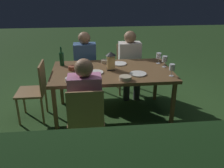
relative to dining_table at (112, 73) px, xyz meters
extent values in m
plane|color=#2D5123|center=(0.00, 0.00, -0.68)|extent=(16.00, 16.00, 0.00)
cube|color=brown|center=(0.00, 0.00, 0.03)|extent=(1.74, 1.03, 0.04)
cube|color=brown|center=(-0.80, -0.44, -0.34)|extent=(0.05, 0.05, 0.69)
cube|color=brown|center=(0.80, -0.44, -0.34)|extent=(0.05, 0.05, 0.69)
cube|color=brown|center=(-0.80, 0.44, -0.34)|extent=(0.05, 0.05, 0.69)
cube|color=brown|center=(0.80, 0.44, -0.34)|extent=(0.05, 0.05, 0.69)
cube|color=#937047|center=(-0.39, -0.83, -0.24)|extent=(0.42, 0.40, 0.03)
cube|color=#937047|center=(-0.39, -1.02, -0.02)|extent=(0.40, 0.02, 0.42)
cylinder|color=#937047|center=(-0.57, -0.66, -0.47)|extent=(0.03, 0.03, 0.42)
cylinder|color=#937047|center=(-0.21, -0.66, -0.47)|extent=(0.03, 0.03, 0.42)
cylinder|color=#937047|center=(-0.57, -1.00, -0.47)|extent=(0.03, 0.03, 0.42)
cylinder|color=#937047|center=(-0.21, -1.00, -0.47)|extent=(0.03, 0.03, 0.42)
cube|color=white|center=(-0.39, -0.77, 0.02)|extent=(0.38, 0.24, 0.50)
sphere|color=#997051|center=(-0.39, -0.77, 0.36)|extent=(0.21, 0.21, 0.21)
cylinder|color=white|center=(-0.48, -0.63, -0.22)|extent=(0.13, 0.36, 0.13)
cylinder|color=white|center=(-0.30, -0.63, -0.22)|extent=(0.13, 0.36, 0.13)
cylinder|color=#333338|center=(-0.48, -0.47, -0.45)|extent=(0.11, 0.11, 0.45)
cylinder|color=#333338|center=(-0.30, -0.47, -0.45)|extent=(0.11, 0.11, 0.45)
cube|color=#937047|center=(1.19, 0.00, -0.24)|extent=(0.40, 0.42, 0.03)
cube|color=#937047|center=(1.00, 0.00, -0.02)|extent=(0.03, 0.40, 0.42)
cylinder|color=#937047|center=(1.36, 0.18, -0.47)|extent=(0.03, 0.03, 0.42)
cylinder|color=#937047|center=(1.36, -0.18, -0.47)|extent=(0.03, 0.03, 0.42)
cylinder|color=#937047|center=(1.02, 0.18, -0.47)|extent=(0.03, 0.03, 0.42)
cylinder|color=#937047|center=(1.02, -0.18, -0.47)|extent=(0.03, 0.03, 0.42)
cube|color=#937047|center=(0.39, 0.83, -0.24)|extent=(0.42, 0.40, 0.03)
cube|color=#937047|center=(0.39, 1.02, -0.02)|extent=(0.40, 0.02, 0.42)
cylinder|color=#937047|center=(0.57, 0.66, -0.47)|extent=(0.03, 0.03, 0.42)
cylinder|color=#937047|center=(0.21, 0.66, -0.47)|extent=(0.03, 0.03, 0.42)
cylinder|color=#937047|center=(0.57, 1.00, -0.47)|extent=(0.03, 0.03, 0.42)
cylinder|color=#937047|center=(0.21, 1.00, -0.47)|extent=(0.03, 0.03, 0.42)
cube|color=#C675A3|center=(0.39, 0.77, 0.02)|extent=(0.38, 0.24, 0.50)
sphere|color=#997051|center=(0.39, 0.77, 0.36)|extent=(0.21, 0.21, 0.21)
cylinder|color=#C675A3|center=(0.48, 0.63, -0.22)|extent=(0.13, 0.36, 0.13)
cylinder|color=#C675A3|center=(0.30, 0.63, -0.22)|extent=(0.13, 0.36, 0.13)
cylinder|color=#333338|center=(0.48, 0.47, -0.45)|extent=(0.11, 0.11, 0.45)
cylinder|color=#333338|center=(0.30, 0.47, -0.45)|extent=(0.11, 0.11, 0.45)
cube|color=#937047|center=(0.39, -0.83, -0.24)|extent=(0.42, 0.40, 0.03)
cube|color=#937047|center=(0.39, -1.02, -0.02)|extent=(0.40, 0.02, 0.42)
cylinder|color=#937047|center=(0.21, -0.66, -0.47)|extent=(0.03, 0.03, 0.42)
cylinder|color=#937047|center=(0.57, -0.66, -0.47)|extent=(0.03, 0.03, 0.42)
cylinder|color=#937047|center=(0.21, -1.00, -0.47)|extent=(0.03, 0.03, 0.42)
cylinder|color=#937047|center=(0.57, -1.00, -0.47)|extent=(0.03, 0.03, 0.42)
cube|color=#426699|center=(0.39, -0.77, 0.02)|extent=(0.38, 0.24, 0.50)
sphere|color=#997051|center=(0.39, -0.77, 0.36)|extent=(0.21, 0.21, 0.21)
cylinder|color=#426699|center=(0.30, -0.63, -0.22)|extent=(0.13, 0.36, 0.13)
cylinder|color=#426699|center=(0.48, -0.63, -0.22)|extent=(0.13, 0.36, 0.13)
cylinder|color=#333338|center=(0.30, -0.47, -0.45)|extent=(0.11, 0.11, 0.45)
cylinder|color=#333338|center=(0.48, -0.47, -0.45)|extent=(0.11, 0.11, 0.45)
cube|color=black|center=(0.01, -0.03, 0.06)|extent=(0.12, 0.12, 0.01)
cube|color=#F9D17A|center=(0.01, -0.03, 0.17)|extent=(0.11, 0.11, 0.20)
cone|color=black|center=(0.01, -0.03, 0.29)|extent=(0.15, 0.15, 0.05)
cylinder|color=#144723|center=(0.74, -0.29, 0.15)|extent=(0.07, 0.07, 0.20)
cylinder|color=#144723|center=(0.74, -0.29, 0.30)|extent=(0.03, 0.03, 0.09)
cylinder|color=silver|center=(-0.76, -0.24, 0.05)|extent=(0.06, 0.06, 0.00)
cylinder|color=silver|center=(-0.76, -0.24, 0.10)|extent=(0.01, 0.01, 0.08)
cylinder|color=silver|center=(-0.76, -0.24, 0.18)|extent=(0.08, 0.08, 0.08)
cylinder|color=maroon|center=(-0.76, -0.24, 0.15)|extent=(0.07, 0.07, 0.03)
cylinder|color=silver|center=(-0.80, -0.06, 0.05)|extent=(0.06, 0.06, 0.00)
cylinder|color=silver|center=(-0.80, -0.06, 0.10)|extent=(0.01, 0.01, 0.08)
cylinder|color=silver|center=(-0.80, -0.06, 0.18)|extent=(0.08, 0.08, 0.08)
cylinder|color=maroon|center=(-0.80, -0.06, 0.15)|extent=(0.07, 0.07, 0.03)
cylinder|color=silver|center=(-0.78, 0.32, 0.05)|extent=(0.06, 0.06, 0.00)
cylinder|color=silver|center=(-0.78, 0.32, 0.10)|extent=(0.01, 0.01, 0.08)
cylinder|color=silver|center=(-0.78, 0.32, 0.18)|extent=(0.08, 0.08, 0.08)
cylinder|color=maroon|center=(-0.78, 0.32, 0.15)|extent=(0.07, 0.07, 0.03)
cylinder|color=silver|center=(-0.34, 0.21, 0.06)|extent=(0.24, 0.24, 0.01)
cylinder|color=white|center=(0.24, 0.09, 0.06)|extent=(0.22, 0.22, 0.01)
cylinder|color=white|center=(-0.14, -0.27, 0.06)|extent=(0.23, 0.23, 0.01)
cylinder|color=#BCAD8E|center=(-0.13, 0.40, 0.08)|extent=(0.16, 0.16, 0.05)
cylinder|color=#424C1E|center=(-0.13, 0.40, 0.09)|extent=(0.14, 0.14, 0.02)
cylinder|color=#9E5138|center=(0.57, -0.07, 0.08)|extent=(0.12, 0.12, 0.06)
cylinder|color=tan|center=(0.57, -0.07, 0.09)|extent=(0.11, 0.11, 0.02)
cylinder|color=#BCAD8E|center=(0.09, -0.35, 0.08)|extent=(0.11, 0.11, 0.05)
cylinder|color=#477533|center=(0.09, -0.35, 0.09)|extent=(0.09, 0.09, 0.02)
cylinder|color=silver|center=(0.58, 0.38, 0.08)|extent=(0.13, 0.13, 0.05)
cylinder|color=beige|center=(0.58, 0.38, 0.09)|extent=(0.11, 0.11, 0.01)
cylinder|color=#B2B7BF|center=(-0.44, 2.08, 0.09)|extent=(0.26, 0.26, 0.17)
cylinder|color=white|center=(-0.44, 2.08, 0.14)|extent=(0.23, 0.23, 0.04)
cylinder|color=#144723|center=(-0.49, 2.08, 0.18)|extent=(0.07, 0.07, 0.16)
cylinder|color=#144723|center=(-0.49, 2.08, 0.31)|extent=(0.03, 0.03, 0.09)
camera|label=1|loc=(0.34, 3.33, 1.24)|focal=39.09mm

